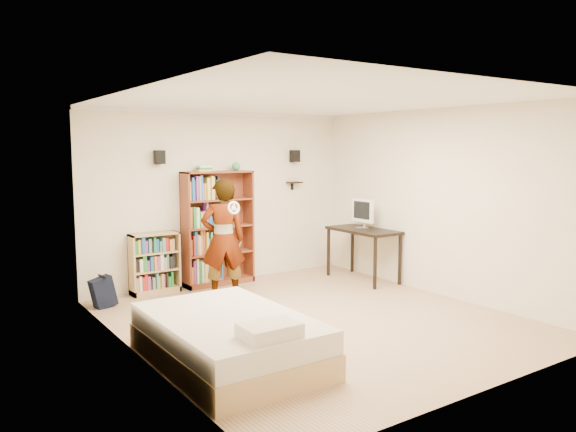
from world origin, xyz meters
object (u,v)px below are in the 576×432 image
(low_bookshelf, at_px, (155,263))
(daybed, at_px, (229,333))
(computer_desk, at_px, (363,254))
(person, at_px, (223,240))
(tall_bookshelf, at_px, (218,228))

(low_bookshelf, height_order, daybed, low_bookshelf)
(computer_desk, distance_m, person, 2.47)
(tall_bookshelf, distance_m, computer_desk, 2.37)
(low_bookshelf, bearing_deg, person, -51.71)
(computer_desk, height_order, daybed, computer_desk)
(daybed, height_order, person, person)
(computer_desk, relative_size, daybed, 0.60)
(low_bookshelf, xyz_separation_m, daybed, (-0.39, -3.01, -0.15))
(computer_desk, bearing_deg, person, 174.95)
(daybed, relative_size, person, 1.19)
(tall_bookshelf, bearing_deg, person, -112.62)
(tall_bookshelf, bearing_deg, low_bookshelf, 178.37)
(tall_bookshelf, relative_size, daybed, 0.87)
(computer_desk, xyz_separation_m, person, (-2.42, 0.21, 0.44))
(low_bookshelf, bearing_deg, daybed, -97.29)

